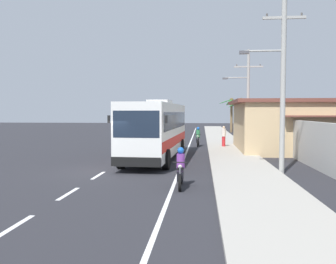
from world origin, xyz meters
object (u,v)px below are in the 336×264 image
(coach_bus_foreground, at_px, (156,128))
(motorcycle_beside_bus, at_px, (181,171))
(utility_pole_mid, at_px, (247,95))
(palm_nearest, at_px, (232,109))
(utility_pole_nearest, at_px, (281,81))
(palm_second, at_px, (241,109))
(motorcycle_trailing, at_px, (198,138))
(pedestrian_near_kerb, at_px, (224,136))

(coach_bus_foreground, xyz_separation_m, motorcycle_beside_bus, (1.95, -8.07, -1.28))
(utility_pole_mid, bearing_deg, motorcycle_beside_bus, -104.83)
(motorcycle_beside_bus, distance_m, palm_nearest, 39.53)
(coach_bus_foreground, bearing_deg, palm_nearest, 77.26)
(motorcycle_beside_bus, xyz_separation_m, utility_pole_nearest, (4.50, 3.53, 3.72))
(coach_bus_foreground, relative_size, palm_nearest, 2.21)
(palm_second, bearing_deg, utility_pole_nearest, -92.81)
(utility_pole_mid, bearing_deg, utility_pole_nearest, -90.45)
(motorcycle_beside_bus, height_order, palm_second, palm_second)
(motorcycle_trailing, xyz_separation_m, palm_second, (5.62, 19.23, 2.71))
(pedestrian_near_kerb, height_order, palm_nearest, palm_nearest)
(utility_pole_nearest, bearing_deg, coach_bus_foreground, 144.86)
(pedestrian_near_kerb, distance_m, palm_nearest, 23.63)
(coach_bus_foreground, relative_size, utility_pole_nearest, 1.34)
(palm_nearest, bearing_deg, coach_bus_foreground, -102.74)
(utility_pole_nearest, bearing_deg, pedestrian_near_kerb, 98.97)
(motorcycle_trailing, distance_m, palm_second, 20.22)
(coach_bus_foreground, height_order, motorcycle_trailing, coach_bus_foreground)
(coach_bus_foreground, distance_m, motorcycle_beside_bus, 8.40)
(utility_pole_nearest, height_order, palm_nearest, utility_pole_nearest)
(palm_second, bearing_deg, palm_nearest, 110.26)
(palm_nearest, distance_m, palm_second, 3.02)
(motorcycle_beside_bus, bearing_deg, pedestrian_near_kerb, 80.72)
(pedestrian_near_kerb, xyz_separation_m, palm_nearest, (2.49, 23.37, 2.43))
(coach_bus_foreground, height_order, utility_pole_mid, utility_pole_mid)
(motorcycle_beside_bus, bearing_deg, palm_second, 80.44)
(pedestrian_near_kerb, xyz_separation_m, palm_second, (3.54, 20.54, 2.38))
(palm_second, bearing_deg, utility_pole_mid, -94.55)
(palm_nearest, bearing_deg, motorcycle_beside_bus, -97.37)
(motorcycle_trailing, bearing_deg, utility_pole_mid, 4.89)
(motorcycle_trailing, distance_m, utility_pole_mid, 5.55)
(coach_bus_foreground, distance_m, palm_second, 29.37)
(motorcycle_beside_bus, xyz_separation_m, palm_second, (6.11, 36.27, 2.74))
(utility_pole_mid, bearing_deg, coach_bus_foreground, -125.12)
(coach_bus_foreground, relative_size, palm_second, 2.26)
(coach_bus_foreground, bearing_deg, utility_pole_nearest, -35.14)
(coach_bus_foreground, height_order, pedestrian_near_kerb, coach_bus_foreground)
(utility_pole_nearest, height_order, utility_pole_mid, utility_pole_nearest)
(motorcycle_beside_bus, xyz_separation_m, palm_nearest, (5.06, 39.10, 2.80))
(coach_bus_foreground, distance_m, pedestrian_near_kerb, 8.95)
(motorcycle_trailing, distance_m, palm_nearest, 22.70)
(coach_bus_foreground, height_order, motorcycle_beside_bus, coach_bus_foreground)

